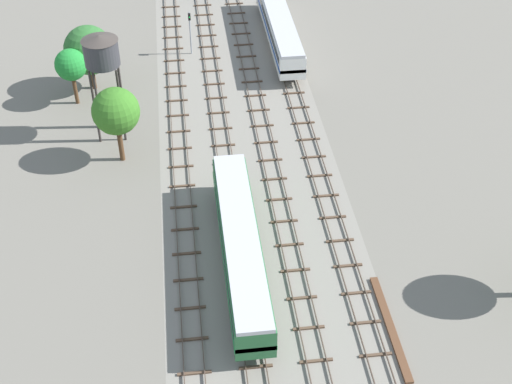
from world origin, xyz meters
name	(u,v)px	position (x,y,z in m)	size (l,w,h in m)	color
ground_plane	(230,68)	(0.00, 56.00, 0.00)	(480.00, 480.00, 0.00)	slate
ballast_bed	(230,68)	(0.00, 56.00, 0.00)	(16.92, 176.00, 0.01)	gray
track_far_left	(174,66)	(-6.46, 57.00, 0.14)	(2.40, 126.00, 0.29)	#47382D
track_left	(211,64)	(-2.15, 57.00, 0.14)	(2.40, 126.00, 0.29)	#47382D
track_centre_left	(248,62)	(2.15, 57.00, 0.14)	(2.40, 126.00, 0.29)	#47382D
track_centre	(284,60)	(6.46, 57.00, 0.14)	(2.40, 126.00, 0.29)	#47382D
diesel_railcar_left_nearest	(241,245)	(-2.15, 23.31, 2.60)	(2.96, 20.50, 3.80)	#286638
passenger_coach_centre_near	(279,24)	(6.46, 61.47, 2.61)	(2.96, 22.00, 3.80)	white
water_tower	(101,53)	(-13.07, 44.05, 9.18)	(3.51, 3.51, 10.95)	#2D2826
signal_post_nearest	(190,28)	(-4.31, 60.08, 3.40)	(0.28, 0.47, 5.35)	gray
lineside_tree_0	(116,112)	(-12.03, 39.45, 5.49)	(4.49, 4.49, 7.77)	#4C331E
lineside_tree_1	(89,50)	(-15.48, 53.40, 4.69)	(5.34, 5.34, 7.37)	#4C331E
lineside_tree_3	(71,65)	(-17.14, 50.43, 4.62)	(3.36, 3.36, 6.34)	#4C331E
spare_rail_bundle	(390,327)	(8.18, 15.84, 0.12)	(0.60, 10.00, 0.24)	brown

